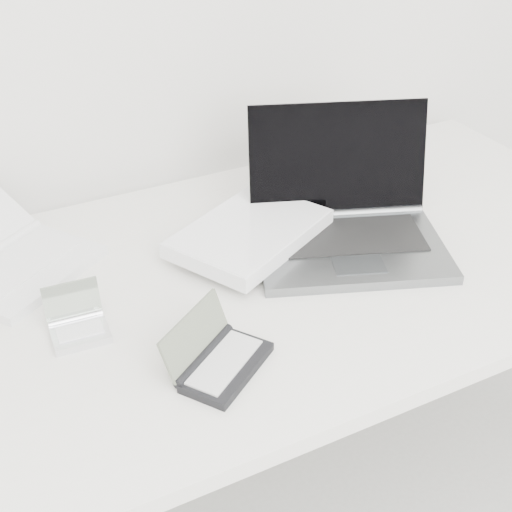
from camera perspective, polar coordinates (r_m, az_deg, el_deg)
name	(u,v)px	position (r m, az deg, el deg)	size (l,w,h in m)	color
desk	(260,288)	(1.36, 0.35, -2.61)	(1.60, 0.80, 0.73)	white
laptop_large	(306,227)	(1.39, 4.05, 2.33)	(0.57, 0.44, 0.24)	slate
netbook_open_white	(6,257)	(1.40, -19.37, -0.11)	(0.39, 0.40, 0.11)	white
pda_silver	(78,324)	(1.21, -14.07, -5.33)	(0.10, 0.10, 0.08)	silver
palmtop_charcoal	(218,359)	(1.11, -3.09, -8.21)	(0.19, 0.18, 0.08)	black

